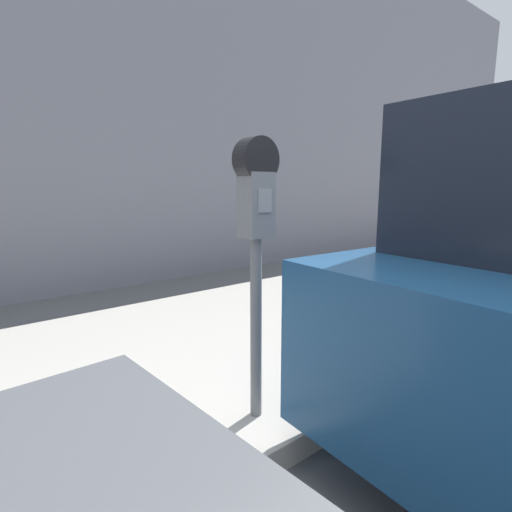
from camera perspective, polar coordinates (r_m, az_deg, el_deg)
name	(u,v)px	position (r m, az deg, el deg)	size (l,w,h in m)	color
sidewalk	(216,346)	(3.48, -5.76, -12.73)	(24.00, 2.80, 0.14)	#BCB7AD
building_facade	(86,51)	(6.10, -23.13, 25.35)	(24.00, 0.30, 6.20)	gray
parking_meter	(256,222)	(2.08, 0.01, 4.85)	(0.23, 0.14, 1.52)	slate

